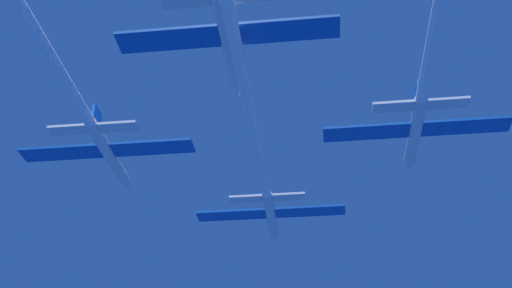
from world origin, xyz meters
name	(u,v)px	position (x,y,z in m)	size (l,w,h in m)	color
jet_lead	(256,143)	(-0.10, -13.97, -0.66)	(15.40, 49.27, 2.55)	silver
jet_left_wing	(28,19)	(-13.26, -30.28, -0.46)	(15.40, 55.29, 2.55)	silver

